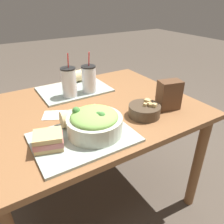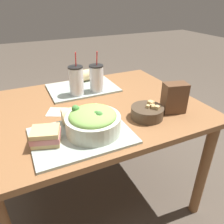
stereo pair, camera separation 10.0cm
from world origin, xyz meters
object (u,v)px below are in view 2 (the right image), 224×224
salad_bowl (93,121)px  sandwich_near (46,136)px  napkin_folded (61,112)px  drink_cup_dark (76,82)px  soup_bowl (147,112)px  drink_cup_red (97,79)px  baguette_near (81,114)px  baguette_far (87,75)px  chip_bag (174,98)px

salad_bowl → sandwich_near: (-0.20, 0.01, -0.02)m
napkin_folded → drink_cup_dark: bearing=49.3°
soup_bowl → napkin_folded: 0.45m
soup_bowl → drink_cup_red: size_ratio=0.66×
sandwich_near → drink_cup_dark: size_ratio=0.55×
soup_bowl → baguette_near: size_ratio=0.90×
baguette_far → drink_cup_red: bearing=171.5°
baguette_far → chip_bag: 0.67m
chip_bag → drink_cup_dark: bearing=148.7°
baguette_near → baguette_far: bearing=-18.0°
drink_cup_red → baguette_near: bearing=-123.2°
baguette_far → napkin_folded: size_ratio=0.93×
sandwich_near → drink_cup_dark: (0.26, 0.42, 0.05)m
soup_bowl → drink_cup_dark: size_ratio=0.63×
salad_bowl → baguette_far: salad_bowl is taller
sandwich_near → drink_cup_red: bearing=64.7°
salad_bowl → drink_cup_dark: drink_cup_dark is taller
baguette_near → soup_bowl: bearing=-101.2°
soup_bowl → sandwich_near: (-0.50, -0.02, 0.01)m
salad_bowl → napkin_folded: salad_bowl is taller
drink_cup_red → chip_bag: 0.49m
drink_cup_dark → chip_bag: size_ratio=1.62×
soup_bowl → sandwich_near: size_ratio=1.16×
baguette_far → chip_bag: size_ratio=0.98×
salad_bowl → napkin_folded: bearing=108.3°
chip_bag → salad_bowl: bearing=-163.5°
baguette_near → napkin_folded: size_ratio=1.07×
baguette_near → chip_bag: chip_bag is taller
salad_bowl → chip_bag: chip_bag is taller
baguette_far → chip_bag: (0.26, -0.62, 0.03)m
sandwich_near → baguette_near: (0.18, 0.11, 0.01)m
baguette_far → drink_cup_dark: bearing=140.5°
chip_bag → napkin_folded: bearing=170.2°
baguette_near → salad_bowl: bearing=-165.1°
drink_cup_red → chip_bag: bearing=-56.3°
sandwich_near → baguette_near: 0.21m
baguette_far → drink_cup_dark: (-0.14, -0.21, 0.04)m
chip_bag → baguette_near: bearing=-176.8°
chip_bag → napkin_folded: 0.60m
sandwich_near → drink_cup_dark: 0.50m
baguette_near → baguette_far: size_ratio=1.15×
soup_bowl → chip_bag: bearing=-1.1°
soup_bowl → baguette_far: 0.62m
sandwich_near → soup_bowl: bearing=19.4°
salad_bowl → sandwich_near: size_ratio=1.73×
soup_bowl → drink_cup_red: drink_cup_red is taller
salad_bowl → baguette_far: 0.67m
salad_bowl → soup_bowl: 0.30m
salad_bowl → drink_cup_dark: size_ratio=0.95×
baguette_far → soup_bowl: bearing=-176.4°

